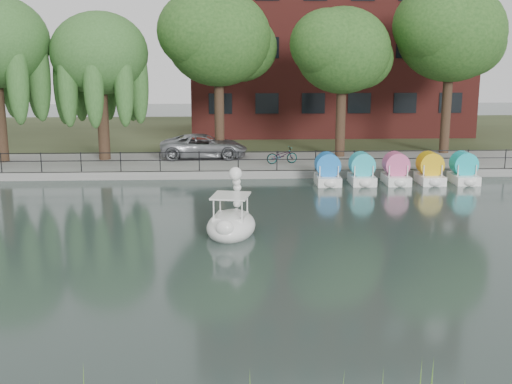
{
  "coord_description": "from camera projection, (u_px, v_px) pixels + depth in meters",
  "views": [
    {
      "loc": [
        -0.55,
        -19.25,
        6.48
      ],
      "look_at": [
        0.5,
        4.0,
        1.3
      ],
      "focal_mm": 45.0,
      "sensor_mm": 36.0,
      "label": 1
    }
  ],
  "objects": [
    {
      "name": "ground_plane",
      "position": [
        246.0,
        260.0,
        20.2
      ],
      "size": [
        120.0,
        120.0,
        0.0
      ],
      "primitive_type": "plane",
      "color": "#33413C"
    },
    {
      "name": "promenade",
      "position": [
        237.0,
        165.0,
        35.76
      ],
      "size": [
        40.0,
        6.0,
        0.4
      ],
      "primitive_type": "cube",
      "color": "gray",
      "rests_on": "ground_plane"
    },
    {
      "name": "kerb",
      "position": [
        238.0,
        175.0,
        32.88
      ],
      "size": [
        40.0,
        0.25,
        0.4
      ],
      "primitive_type": "cube",
      "color": "gray",
      "rests_on": "ground_plane"
    },
    {
      "name": "land_strip",
      "position": [
        234.0,
        133.0,
        49.42
      ],
      "size": [
        60.0,
        22.0,
        0.36
      ],
      "primitive_type": "cube",
      "color": "#47512D",
      "rests_on": "ground_plane"
    },
    {
      "name": "railing",
      "position": [
        238.0,
        156.0,
        32.87
      ],
      "size": [
        32.0,
        0.05,
        1.0
      ],
      "color": "black",
      "rests_on": "promenade"
    },
    {
      "name": "apartment_building",
      "position": [
        327.0,
        10.0,
        47.7
      ],
      "size": [
        20.0,
        10.07,
        18.0
      ],
      "color": "#4C1E16",
      "rests_on": "land_strip"
    },
    {
      "name": "willow_mid",
      "position": [
        100.0,
        54.0,
        35.09
      ],
      "size": [
        5.32,
        5.32,
        8.15
      ],
      "color": "#473323",
      "rests_on": "promenade"
    },
    {
      "name": "broadleaf_center",
      "position": [
        218.0,
        39.0,
        36.18
      ],
      "size": [
        6.0,
        6.0,
        9.25
      ],
      "color": "#473323",
      "rests_on": "promenade"
    },
    {
      "name": "broadleaf_right",
      "position": [
        343.0,
        51.0,
        36.14
      ],
      "size": [
        5.4,
        5.4,
        8.32
      ],
      "color": "#473323",
      "rests_on": "promenade"
    },
    {
      "name": "broadleaf_far",
      "position": [
        451.0,
        33.0,
        37.18
      ],
      "size": [
        6.3,
        6.3,
        9.71
      ],
      "color": "#473323",
      "rests_on": "promenade"
    },
    {
      "name": "minivan",
      "position": [
        204.0,
        144.0,
        36.58
      ],
      "size": [
        2.69,
        5.7,
        1.58
      ],
      "primitive_type": "imported",
      "rotation": [
        0.0,
        0.0,
        1.59
      ],
      "color": "gray",
      "rests_on": "promenade"
    },
    {
      "name": "bicycle",
      "position": [
        282.0,
        154.0,
        34.88
      ],
      "size": [
        0.96,
        1.81,
        1.0
      ],
      "primitive_type": "imported",
      "rotation": [
        0.0,
        0.0,
        1.79
      ],
      "color": "gray",
      "rests_on": "promenade"
    },
    {
      "name": "swan_boat",
      "position": [
        231.0,
        220.0,
        22.94
      ],
      "size": [
        2.2,
        2.99,
        2.29
      ],
      "rotation": [
        0.0,
        0.0,
        -0.2
      ],
      "color": "white",
      "rests_on": "ground_plane"
    },
    {
      "name": "pedal_boat_row",
      "position": [
        396.0,
        171.0,
        31.64
      ],
      "size": [
        7.95,
        1.7,
        1.4
      ],
      "color": "white",
      "rests_on": "ground_plane"
    }
  ]
}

